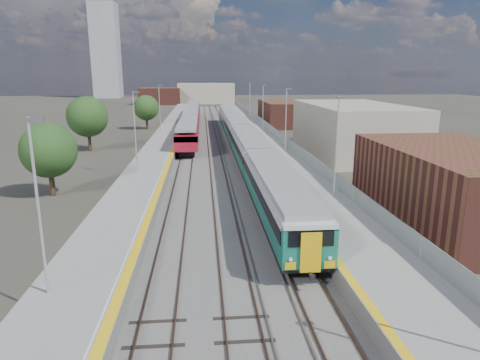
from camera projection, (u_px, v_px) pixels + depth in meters
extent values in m
plane|color=#47443A|center=(228.00, 149.00, 60.03)|extent=(320.00, 320.00, 0.00)
cube|color=#565451|center=(211.00, 146.00, 62.25)|extent=(10.50, 155.00, 0.06)
cube|color=#4C3323|center=(231.00, 142.00, 64.90)|extent=(0.07, 160.00, 0.14)
cube|color=#4C3323|center=(240.00, 142.00, 65.02)|extent=(0.07, 160.00, 0.14)
cube|color=#4C3323|center=(208.00, 143.00, 64.61)|extent=(0.07, 160.00, 0.14)
cube|color=#4C3323|center=(217.00, 142.00, 64.73)|extent=(0.07, 160.00, 0.14)
cube|color=#4C3323|center=(185.00, 143.00, 64.31)|extent=(0.07, 160.00, 0.14)
cube|color=#4C3323|center=(194.00, 143.00, 64.43)|extent=(0.07, 160.00, 0.14)
cube|color=gray|center=(229.00, 142.00, 64.88)|extent=(0.08, 160.00, 0.10)
cube|color=gray|center=(220.00, 142.00, 64.76)|extent=(0.08, 160.00, 0.10)
cube|color=slate|center=(262.00, 142.00, 62.77)|extent=(4.70, 155.00, 1.00)
cube|color=gray|center=(262.00, 138.00, 62.65)|extent=(4.70, 155.00, 0.03)
cube|color=yellow|center=(248.00, 138.00, 62.46)|extent=(0.40, 155.00, 0.01)
cube|color=gray|center=(277.00, 134.00, 62.69)|extent=(0.06, 155.00, 1.20)
cylinder|color=#9EA0A3|center=(336.00, 147.00, 32.36)|extent=(0.12, 0.12, 7.50)
cube|color=#4C4C4F|center=(342.00, 98.00, 31.51)|extent=(0.70, 0.18, 0.14)
cylinder|color=#9EA0A3|center=(286.00, 120.00, 51.70)|extent=(0.12, 0.12, 7.50)
cube|color=#4C4C4F|center=(289.00, 89.00, 50.85)|extent=(0.70, 0.18, 0.14)
cylinder|color=#9EA0A3|center=(263.00, 108.00, 71.04)|extent=(0.12, 0.12, 7.50)
cube|color=#4C4C4F|center=(265.00, 85.00, 70.19)|extent=(0.70, 0.18, 0.14)
cylinder|color=#9EA0A3|center=(250.00, 100.00, 90.39)|extent=(0.12, 0.12, 7.50)
cube|color=#4C4C4F|center=(251.00, 83.00, 89.53)|extent=(0.70, 0.18, 0.14)
cube|color=slate|center=(164.00, 143.00, 61.56)|extent=(4.30, 155.00, 1.00)
cube|color=gray|center=(164.00, 140.00, 61.44)|extent=(4.30, 155.00, 0.03)
cube|color=yellow|center=(177.00, 139.00, 61.60)|extent=(0.45, 155.00, 0.01)
cube|color=silver|center=(175.00, 139.00, 61.57)|extent=(0.08, 155.00, 0.01)
cylinder|color=#9EA0A3|center=(38.00, 209.00, 17.40)|extent=(0.12, 0.12, 7.50)
cube|color=#4C4C4F|center=(34.00, 119.00, 16.55)|extent=(0.70, 0.18, 0.14)
cylinder|color=#9EA0A3|center=(135.00, 130.00, 42.55)|extent=(0.12, 0.12, 7.50)
cube|color=#4C4C4F|center=(135.00, 92.00, 41.69)|extent=(0.70, 0.18, 0.14)
cylinder|color=#9EA0A3|center=(160.00, 109.00, 67.69)|extent=(0.12, 0.12, 7.50)
cube|color=#4C4C4F|center=(160.00, 86.00, 66.84)|extent=(0.70, 0.18, 0.14)
cube|color=brown|center=(456.00, 186.00, 29.64)|extent=(9.00, 16.00, 5.20)
cube|color=tan|center=(352.00, 129.00, 55.77)|extent=(11.00, 22.00, 6.40)
cube|color=brown|center=(283.00, 113.00, 87.63)|extent=(8.00, 18.00, 4.80)
cube|color=tan|center=(206.00, 93.00, 155.73)|extent=(20.00, 14.00, 7.00)
cube|color=brown|center=(160.00, 96.00, 149.71)|extent=(14.00, 12.00, 5.60)
cube|color=gray|center=(106.00, 51.00, 186.82)|extent=(11.00, 11.00, 40.00)
cube|color=black|center=(275.00, 211.00, 29.93)|extent=(2.59, 18.56, 0.44)
cube|color=#115844|center=(276.00, 200.00, 29.74)|extent=(2.68, 18.56, 1.09)
cube|color=black|center=(276.00, 188.00, 29.54)|extent=(2.74, 18.56, 0.74)
cube|color=silver|center=(276.00, 180.00, 29.40)|extent=(2.68, 18.56, 0.46)
cube|color=gray|center=(276.00, 174.00, 29.30)|extent=(2.38, 18.56, 0.38)
cube|color=black|center=(247.00, 159.00, 48.36)|extent=(2.59, 18.56, 0.44)
cube|color=#115844|center=(247.00, 152.00, 48.18)|extent=(2.68, 18.56, 1.09)
cube|color=black|center=(247.00, 145.00, 47.97)|extent=(2.74, 18.56, 0.74)
cube|color=silver|center=(247.00, 139.00, 47.83)|extent=(2.68, 18.56, 0.46)
cube|color=gray|center=(247.00, 136.00, 47.74)|extent=(2.38, 18.56, 0.38)
cube|color=black|center=(235.00, 135.00, 66.80)|extent=(2.59, 18.56, 0.44)
cube|color=#115844|center=(235.00, 131.00, 66.61)|extent=(2.68, 18.56, 1.09)
cube|color=black|center=(235.00, 125.00, 66.41)|extent=(2.74, 18.56, 0.74)
cube|color=silver|center=(235.00, 121.00, 66.27)|extent=(2.68, 18.56, 0.46)
cube|color=gray|center=(235.00, 119.00, 66.17)|extent=(2.38, 18.56, 0.38)
cube|color=black|center=(228.00, 122.00, 85.23)|extent=(2.59, 18.56, 0.44)
cube|color=#115844|center=(228.00, 118.00, 85.05)|extent=(2.68, 18.56, 1.09)
cube|color=black|center=(227.00, 114.00, 84.84)|extent=(2.74, 18.56, 0.74)
cube|color=silver|center=(227.00, 111.00, 84.70)|extent=(2.68, 18.56, 0.46)
cube|color=gray|center=(227.00, 109.00, 84.61)|extent=(2.38, 18.56, 0.38)
cube|color=#115844|center=(309.00, 248.00, 20.43)|extent=(2.67, 0.57, 2.00)
cube|color=black|center=(311.00, 239.00, 20.01)|extent=(2.19, 0.06, 0.76)
cube|color=gold|center=(311.00, 253.00, 20.11)|extent=(1.00, 0.10, 2.00)
cube|color=black|center=(189.00, 144.00, 60.62)|extent=(1.93, 16.37, 0.67)
cube|color=maroon|center=(188.00, 133.00, 60.24)|extent=(2.84, 19.25, 2.03)
cube|color=black|center=(188.00, 130.00, 60.11)|extent=(2.90, 19.25, 0.71)
cube|color=gray|center=(188.00, 122.00, 59.87)|extent=(2.53, 19.25, 0.41)
cube|color=black|center=(192.00, 128.00, 79.72)|extent=(1.93, 16.37, 0.67)
cube|color=maroon|center=(192.00, 119.00, 79.34)|extent=(2.84, 19.25, 2.03)
cube|color=black|center=(191.00, 116.00, 79.22)|extent=(2.90, 19.25, 0.71)
cube|color=gray|center=(191.00, 111.00, 78.97)|extent=(2.53, 19.25, 0.41)
cube|color=black|center=(194.00, 117.00, 98.83)|extent=(1.93, 16.37, 0.67)
cube|color=maroon|center=(193.00, 110.00, 98.44)|extent=(2.84, 19.25, 2.03)
cube|color=black|center=(193.00, 108.00, 98.32)|extent=(2.90, 19.25, 0.71)
cube|color=gray|center=(193.00, 104.00, 98.08)|extent=(2.53, 19.25, 0.41)
cylinder|color=#382619|center=(52.00, 183.00, 36.41)|extent=(0.44, 0.44, 2.18)
sphere|color=#1B3D17|center=(48.00, 150.00, 35.73)|extent=(4.61, 4.61, 4.61)
cylinder|color=#382619|center=(90.00, 142.00, 57.87)|extent=(0.44, 0.44, 2.57)
sphere|color=#1B3D17|center=(87.00, 117.00, 57.07)|extent=(5.42, 5.42, 5.42)
cylinder|color=#382619|center=(147.00, 123.00, 80.92)|extent=(0.44, 0.44, 2.24)
sphere|color=#1B3D17|center=(146.00, 108.00, 80.22)|extent=(4.72, 4.72, 4.72)
cylinder|color=#382619|center=(350.00, 128.00, 74.87)|extent=(0.44, 0.44, 1.85)
sphere|color=#1B3D17|center=(351.00, 115.00, 74.30)|extent=(3.90, 3.90, 3.90)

